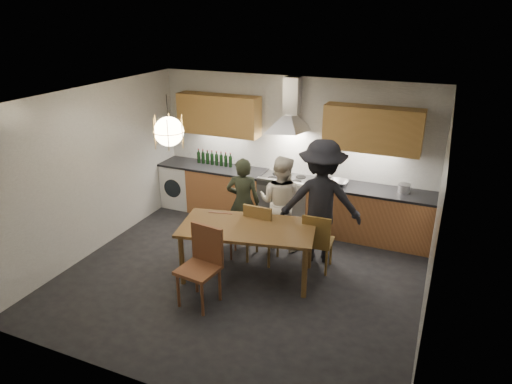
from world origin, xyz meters
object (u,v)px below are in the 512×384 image
at_px(chair_back_left, 223,230).
at_px(chair_front, 203,260).
at_px(stock_pot, 404,189).
at_px(person_mid, 281,202).
at_px(wine_bottles, 214,158).
at_px(person_left, 243,202).
at_px(mixing_bowl, 339,183).
at_px(person_right, 321,201).
at_px(dining_table, 247,232).

xyz_separation_m(chair_back_left, chair_front, (0.28, -1.12, 0.15)).
xyz_separation_m(chair_back_left, stock_pot, (2.47, 1.58, 0.51)).
distance_m(person_mid, wine_bottles, 1.92).
relative_size(person_left, mixing_bowl, 4.69).
xyz_separation_m(mixing_bowl, stock_pot, (1.05, 0.07, 0.03)).
bearing_deg(mixing_bowl, stock_pot, 3.85).
height_order(person_left, stock_pot, person_left).
height_order(chair_front, person_left, person_left).
distance_m(person_right, mixing_bowl, 0.94).
bearing_deg(chair_back_left, mixing_bowl, -146.11).
xyz_separation_m(chair_front, stock_pot, (2.19, 2.70, 0.36)).
xyz_separation_m(chair_front, person_left, (-0.17, 1.66, 0.14)).
bearing_deg(chair_back_left, stock_pot, -160.11).
relative_size(mixing_bowl, stock_pot, 1.69).
bearing_deg(person_left, wine_bottles, -60.26).
bearing_deg(chair_back_left, person_right, -170.29).
height_order(person_left, person_right, person_right).
bearing_deg(chair_front, person_right, 64.31).
bearing_deg(person_right, wine_bottles, -37.92).
relative_size(dining_table, person_right, 1.07).
xyz_separation_m(chair_back_left, mixing_bowl, (1.43, 1.50, 0.48)).
relative_size(person_mid, wine_bottles, 2.09).
height_order(person_left, wine_bottles, person_left).
distance_m(person_right, stock_pot, 1.49).
xyz_separation_m(chair_back_left, person_left, (0.11, 0.53, 0.28)).
xyz_separation_m(stock_pot, wine_bottles, (-3.45, 0.05, 0.07)).
distance_m(dining_table, chair_front, 0.84).
height_order(person_right, mixing_bowl, person_right).
bearing_deg(wine_bottles, stock_pot, -0.82).
bearing_deg(mixing_bowl, wine_bottles, 177.15).
relative_size(dining_table, stock_pot, 10.85).
distance_m(person_left, stock_pot, 2.59).
bearing_deg(person_right, mixing_bowl, -106.71).
bearing_deg(person_left, chair_front, 80.76).
relative_size(chair_front, person_left, 0.71).
bearing_deg(stock_pot, mixing_bowl, -176.15).
xyz_separation_m(person_right, stock_pot, (1.09, 1.01, 0.01)).
bearing_deg(person_mid, stock_pot, -150.60).
distance_m(chair_front, wine_bottles, 3.06).
bearing_deg(person_mid, wine_bottles, -25.10).
bearing_deg(stock_pot, chair_front, -129.07).
xyz_separation_m(dining_table, person_mid, (0.12, 1.05, 0.07)).
bearing_deg(chair_front, person_left, 103.29).
xyz_separation_m(dining_table, stock_pot, (1.90, 1.92, 0.26)).
xyz_separation_m(chair_back_left, wine_bottles, (-0.98, 1.62, 0.58)).
bearing_deg(chair_front, stock_pot, 58.25).
distance_m(chair_front, person_left, 1.67).
distance_m(person_right, wine_bottles, 2.59).
distance_m(chair_back_left, wine_bottles, 1.98).
bearing_deg(chair_front, wine_bottles, 121.98).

